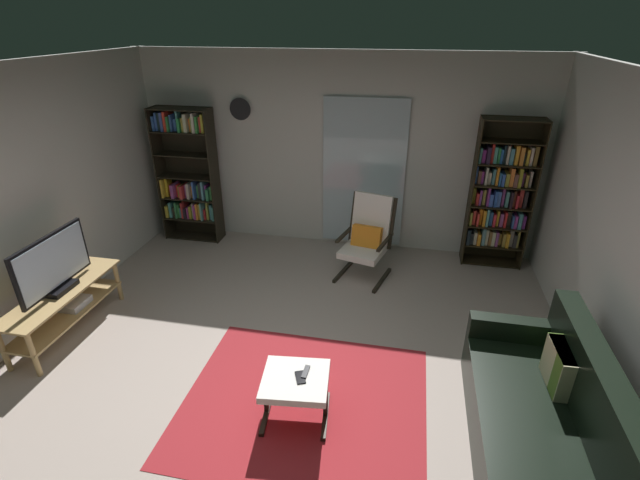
{
  "coord_description": "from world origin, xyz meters",
  "views": [
    {
      "loc": [
        0.98,
        -3.02,
        2.95
      ],
      "look_at": [
        0.16,
        0.98,
        0.94
      ],
      "focal_mm": 25.51,
      "sensor_mm": 36.0,
      "label": 1
    }
  ],
  "objects_px": {
    "tv_stand": "(66,303)",
    "ottoman": "(295,384)",
    "bookshelf_near_tv": "(188,175)",
    "leather_sofa": "(546,423)",
    "lounge_armchair": "(367,235)",
    "television": "(54,266)",
    "bookshelf_near_sofa": "(500,196)",
    "wall_clock": "(240,109)",
    "cell_phone": "(300,377)",
    "tv_remote": "(306,372)"
  },
  "relations": [
    {
      "from": "tv_stand",
      "to": "ottoman",
      "type": "relative_size",
      "value": 2.41
    },
    {
      "from": "leather_sofa",
      "to": "bookshelf_near_tv",
      "type": "bearing_deg",
      "value": 144.18
    },
    {
      "from": "bookshelf_near_sofa",
      "to": "lounge_armchair",
      "type": "height_order",
      "value": "bookshelf_near_sofa"
    },
    {
      "from": "bookshelf_near_sofa",
      "to": "wall_clock",
      "type": "relative_size",
      "value": 6.55
    },
    {
      "from": "tv_stand",
      "to": "leather_sofa",
      "type": "bearing_deg",
      "value": -8.18
    },
    {
      "from": "ottoman",
      "to": "wall_clock",
      "type": "distance_m",
      "value": 3.88
    },
    {
      "from": "bookshelf_near_sofa",
      "to": "lounge_armchair",
      "type": "relative_size",
      "value": 1.86
    },
    {
      "from": "television",
      "to": "leather_sofa",
      "type": "xyz_separation_m",
      "value": [
        4.43,
        -0.62,
        -0.46
      ]
    },
    {
      "from": "bookshelf_near_sofa",
      "to": "ottoman",
      "type": "bearing_deg",
      "value": -121.51
    },
    {
      "from": "leather_sofa",
      "to": "cell_phone",
      "type": "distance_m",
      "value": 1.82
    },
    {
      "from": "wall_clock",
      "to": "cell_phone",
      "type": "bearing_deg",
      "value": -63.85
    },
    {
      "from": "lounge_armchair",
      "to": "wall_clock",
      "type": "distance_m",
      "value": 2.39
    },
    {
      "from": "ottoman",
      "to": "television",
      "type": "bearing_deg",
      "value": 166.3
    },
    {
      "from": "bookshelf_near_tv",
      "to": "tv_remote",
      "type": "xyz_separation_m",
      "value": [
        2.37,
        -2.94,
        -0.54
      ]
    },
    {
      "from": "television",
      "to": "wall_clock",
      "type": "bearing_deg",
      "value": 68.29
    },
    {
      "from": "tv_stand",
      "to": "ottoman",
      "type": "distance_m",
      "value": 2.65
    },
    {
      "from": "tv_stand",
      "to": "lounge_armchair",
      "type": "height_order",
      "value": "lounge_armchair"
    },
    {
      "from": "cell_phone",
      "to": "tv_remote",
      "type": "bearing_deg",
      "value": 42.13
    },
    {
      "from": "bookshelf_near_sofa",
      "to": "ottoman",
      "type": "distance_m",
      "value": 3.65
    },
    {
      "from": "ottoman",
      "to": "bookshelf_near_sofa",
      "type": "bearing_deg",
      "value": 58.49
    },
    {
      "from": "bookshelf_near_tv",
      "to": "ottoman",
      "type": "xyz_separation_m",
      "value": [
        2.31,
        -3.01,
        -0.62
      ]
    },
    {
      "from": "lounge_armchair",
      "to": "wall_clock",
      "type": "height_order",
      "value": "wall_clock"
    },
    {
      "from": "bookshelf_near_tv",
      "to": "tv_stand",
      "type": "bearing_deg",
      "value": -96.45
    },
    {
      "from": "leather_sofa",
      "to": "tv_remote",
      "type": "bearing_deg",
      "value": 177.97
    },
    {
      "from": "tv_stand",
      "to": "bookshelf_near_sofa",
      "type": "relative_size",
      "value": 0.73
    },
    {
      "from": "ottoman",
      "to": "wall_clock",
      "type": "relative_size",
      "value": 1.97
    },
    {
      "from": "cell_phone",
      "to": "bookshelf_near_sofa",
      "type": "bearing_deg",
      "value": 35.63
    },
    {
      "from": "bookshelf_near_tv",
      "to": "bookshelf_near_sofa",
      "type": "xyz_separation_m",
      "value": [
        4.19,
        0.06,
        -0.02
      ]
    },
    {
      "from": "tv_stand",
      "to": "cell_phone",
      "type": "bearing_deg",
      "value": -13.69
    },
    {
      "from": "tv_stand",
      "to": "lounge_armchair",
      "type": "xyz_separation_m",
      "value": [
        2.87,
        1.79,
        0.21
      ]
    },
    {
      "from": "lounge_armchair",
      "to": "ottoman",
      "type": "height_order",
      "value": "lounge_armchair"
    },
    {
      "from": "bookshelf_near_tv",
      "to": "leather_sofa",
      "type": "height_order",
      "value": "bookshelf_near_tv"
    },
    {
      "from": "lounge_armchair",
      "to": "tv_remote",
      "type": "height_order",
      "value": "lounge_armchair"
    },
    {
      "from": "tv_stand",
      "to": "leather_sofa",
      "type": "xyz_separation_m",
      "value": [
        4.43,
        -0.64,
        -0.01
      ]
    },
    {
      "from": "leather_sofa",
      "to": "lounge_armchair",
      "type": "xyz_separation_m",
      "value": [
        -1.56,
        2.42,
        0.22
      ]
    },
    {
      "from": "lounge_armchair",
      "to": "tv_remote",
      "type": "bearing_deg",
      "value": -95.6
    },
    {
      "from": "ottoman",
      "to": "lounge_armchair",
      "type": "bearing_deg",
      "value": 82.97
    },
    {
      "from": "lounge_armchair",
      "to": "television",
      "type": "bearing_deg",
      "value": -147.87
    },
    {
      "from": "television",
      "to": "tv_remote",
      "type": "height_order",
      "value": "television"
    },
    {
      "from": "ottoman",
      "to": "tv_remote",
      "type": "xyz_separation_m",
      "value": [
        0.07,
        0.07,
        0.08
      ]
    },
    {
      "from": "tv_stand",
      "to": "bookshelf_near_sofa",
      "type": "xyz_separation_m",
      "value": [
        4.45,
        2.43,
        0.6
      ]
    },
    {
      "from": "leather_sofa",
      "to": "lounge_armchair",
      "type": "height_order",
      "value": "lounge_armchair"
    },
    {
      "from": "bookshelf_near_sofa",
      "to": "ottoman",
      "type": "xyz_separation_m",
      "value": [
        -1.88,
        -3.07,
        -0.59
      ]
    },
    {
      "from": "lounge_armchair",
      "to": "ottoman",
      "type": "bearing_deg",
      "value": -97.03
    },
    {
      "from": "television",
      "to": "bookshelf_near_tv",
      "type": "xyz_separation_m",
      "value": [
        0.27,
        2.38,
        0.17
      ]
    },
    {
      "from": "television",
      "to": "tv_remote",
      "type": "relative_size",
      "value": 6.42
    },
    {
      "from": "leather_sofa",
      "to": "ottoman",
      "type": "height_order",
      "value": "leather_sofa"
    },
    {
      "from": "tv_stand",
      "to": "ottoman",
      "type": "xyz_separation_m",
      "value": [
        2.57,
        -0.64,
        0.01
      ]
    },
    {
      "from": "leather_sofa",
      "to": "television",
      "type": "bearing_deg",
      "value": 172.02
    },
    {
      "from": "lounge_armchair",
      "to": "tv_remote",
      "type": "relative_size",
      "value": 7.1
    }
  ]
}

